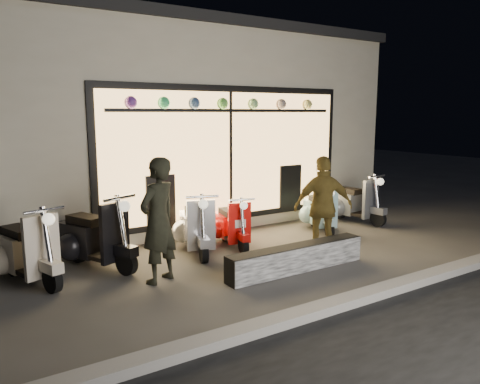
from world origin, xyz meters
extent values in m
plane|color=#383533|center=(0.00, 0.00, 0.00)|extent=(40.00, 40.00, 0.00)
cube|color=slate|center=(0.00, -2.00, 0.06)|extent=(40.00, 0.25, 0.12)
cube|color=beige|center=(0.00, 5.00, 2.00)|extent=(10.00, 6.00, 4.00)
cube|color=black|center=(0.00, 5.00, 4.10)|extent=(10.20, 6.20, 0.20)
cube|color=black|center=(0.80, 1.98, 1.55)|extent=(5.45, 0.06, 2.65)
cube|color=#FFBF6B|center=(0.80, 1.94, 1.55)|extent=(5.20, 0.04, 2.40)
cube|color=black|center=(0.80, 1.90, 2.40)|extent=(4.90, 0.06, 0.06)
cube|color=black|center=(0.37, -0.65, 0.20)|extent=(2.38, 0.28, 0.40)
cylinder|color=black|center=(-0.62, 0.44, 0.17)|extent=(0.20, 0.36, 0.34)
cylinder|color=black|center=(-0.31, 1.40, 0.17)|extent=(0.22, 0.36, 0.34)
cube|color=silver|center=(-0.55, 0.64, 0.56)|extent=(0.46, 0.21, 0.83)
cube|color=silver|center=(-0.34, 1.30, 0.38)|extent=(0.62, 0.80, 0.46)
cube|color=black|center=(-0.37, 1.21, 0.66)|extent=(0.44, 0.62, 0.12)
sphere|color=#FFF2CC|center=(-0.62, 0.43, 0.96)|extent=(0.19, 0.19, 0.15)
cylinder|color=black|center=(0.18, 0.50, 0.15)|extent=(0.14, 0.31, 0.30)
cylinder|color=black|center=(0.35, 1.36, 0.15)|extent=(0.16, 0.31, 0.30)
cube|color=red|center=(0.21, 0.68, 0.49)|extent=(0.41, 0.14, 0.72)
cube|color=red|center=(0.33, 1.28, 0.33)|extent=(0.48, 0.68, 0.40)
cube|color=black|center=(0.31, 1.19, 0.58)|extent=(0.34, 0.53, 0.11)
sphere|color=#FFF2CC|center=(0.17, 0.49, 0.83)|extent=(0.15, 0.15, 0.13)
cylinder|color=black|center=(-1.84, 0.56, 0.19)|extent=(0.25, 0.38, 0.37)
cylinder|color=black|center=(-2.27, 1.56, 0.19)|extent=(0.27, 0.39, 0.37)
cube|color=black|center=(-1.93, 0.77, 0.61)|extent=(0.49, 0.27, 0.89)
cube|color=black|center=(-2.23, 1.46, 0.41)|extent=(0.72, 0.88, 0.50)
cube|color=black|center=(-2.18, 1.36, 0.72)|extent=(0.52, 0.68, 0.13)
sphere|color=#FFF2CC|center=(-1.83, 0.55, 1.04)|extent=(0.22, 0.22, 0.16)
cylinder|color=black|center=(-2.90, 0.42, 0.18)|extent=(0.21, 0.37, 0.36)
cylinder|color=black|center=(-3.22, 1.43, 0.18)|extent=(0.23, 0.38, 0.36)
cube|color=beige|center=(-2.96, 0.63, 0.59)|extent=(0.48, 0.22, 0.87)
cube|color=beige|center=(-3.19, 1.33, 0.40)|extent=(0.65, 0.84, 0.49)
cube|color=black|center=(-3.16, 1.23, 0.70)|extent=(0.46, 0.65, 0.13)
sphere|color=#FFF2CC|center=(-2.89, 0.41, 1.00)|extent=(0.20, 0.20, 0.16)
cylinder|color=black|center=(2.13, 0.48, 0.16)|extent=(0.21, 0.32, 0.31)
cylinder|color=black|center=(2.50, 1.32, 0.16)|extent=(0.23, 0.33, 0.31)
cube|color=#82AFB8|center=(2.21, 0.66, 0.52)|extent=(0.41, 0.23, 0.76)
cube|color=#82AFB8|center=(2.47, 1.24, 0.35)|extent=(0.62, 0.75, 0.42)
cube|color=black|center=(2.43, 1.16, 0.61)|extent=(0.45, 0.58, 0.11)
sphere|color=#FFF2CC|center=(2.12, 0.47, 0.88)|extent=(0.18, 0.18, 0.14)
cylinder|color=black|center=(3.59, 0.58, 0.17)|extent=(0.14, 0.35, 0.34)
cylinder|color=black|center=(3.47, 1.58, 0.17)|extent=(0.16, 0.35, 0.34)
cube|color=slate|center=(3.57, 0.79, 0.56)|extent=(0.47, 0.13, 0.83)
cube|color=slate|center=(3.48, 1.48, 0.38)|extent=(0.51, 0.75, 0.46)
cube|color=black|center=(3.49, 1.38, 0.67)|extent=(0.35, 0.59, 0.12)
sphere|color=#FFF2CC|center=(3.59, 0.57, 0.96)|extent=(0.17, 0.17, 0.15)
imported|color=black|center=(-1.53, 0.05, 0.88)|extent=(0.76, 0.66, 1.76)
imported|color=brown|center=(1.23, -0.29, 0.83)|extent=(1.06, 0.79, 1.67)
camera|label=1|loc=(-4.00, -5.87, 2.36)|focal=35.00mm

